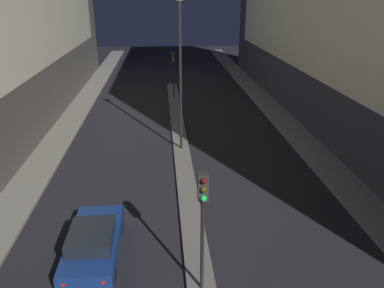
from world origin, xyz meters
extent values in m
cube|color=#66605B|center=(0.00, 17.88, 0.07)|extent=(1.01, 33.77, 0.13)
cylinder|color=black|center=(0.00, 4.00, 1.87)|extent=(0.12, 0.12, 3.48)
cube|color=#2D2D2D|center=(0.00, 4.00, 4.06)|extent=(0.32, 0.28, 0.90)
sphere|color=#4C0F0F|center=(0.00, 3.82, 4.36)|extent=(0.20, 0.20, 0.20)
sphere|color=#4C380A|center=(0.00, 3.82, 4.06)|extent=(0.20, 0.20, 0.20)
sphere|color=#1EEA4C|center=(0.00, 3.82, 3.76)|extent=(0.20, 0.20, 0.20)
cylinder|color=black|center=(0.00, 28.62, 1.87)|extent=(0.12, 0.12, 3.48)
cube|color=#2D2D2D|center=(0.00, 28.62, 4.06)|extent=(0.32, 0.28, 0.90)
sphere|color=#4C0F0F|center=(0.00, 28.44, 4.36)|extent=(0.20, 0.20, 0.20)
sphere|color=#4C380A|center=(0.00, 28.44, 4.06)|extent=(0.20, 0.20, 0.20)
sphere|color=#1EEA4C|center=(0.00, 28.44, 3.76)|extent=(0.20, 0.20, 0.20)
cylinder|color=black|center=(0.00, 16.39, 4.63)|extent=(0.16, 0.16, 8.99)
cube|color=navy|center=(-3.94, 6.20, 0.60)|extent=(1.89, 4.46, 0.56)
cube|color=black|center=(-3.94, 5.86, 1.14)|extent=(1.60, 2.01, 0.52)
cube|color=red|center=(-4.60, 3.97, 0.63)|extent=(0.14, 0.04, 0.10)
cube|color=red|center=(-3.28, 3.97, 0.63)|extent=(0.14, 0.04, 0.10)
cylinder|color=black|center=(-4.78, 7.58, 0.32)|extent=(0.22, 0.64, 0.64)
cylinder|color=black|center=(-3.11, 7.58, 0.32)|extent=(0.22, 0.64, 0.64)
cylinder|color=black|center=(-4.78, 4.81, 0.32)|extent=(0.22, 0.64, 0.64)
cylinder|color=black|center=(-3.11, 4.81, 0.32)|extent=(0.22, 0.64, 0.64)
camera|label=1|loc=(-1.16, -5.97, 9.58)|focal=35.00mm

